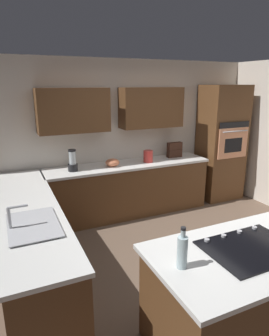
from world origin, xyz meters
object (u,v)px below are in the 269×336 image
Objects in this scene: spice_rack at (175,150)px; oil_bottle at (182,251)px; kettle at (148,156)px; mixing_bowl at (113,162)px; wall_oven at (221,143)px; blender at (73,162)px; cooktop at (251,248)px; sink_unit at (32,225)px.

spice_rack is 3.41m from oil_bottle.
spice_rack is 1.36× the size of kettle.
spice_rack is (-1.25, -0.12, 0.07)m from mixing_bowl.
spice_rack is at bearing -169.05° from kettle.
mixing_bowl is 0.65m from kettle.
wall_oven is 6.46× the size of blender.
wall_oven is 2.25m from mixing_bowl.
spice_rack is at bearing -176.50° from blender.
kettle is (-0.65, 0.00, 0.04)m from mixing_bowl.
wall_oven is at bearing -126.28° from cooktop.
wall_oven is 7.95× the size of spice_rack.
wall_oven is 4.06m from sink_unit.
sink_unit is 1.47m from oil_bottle.
blender reaches higher than kettle.
sink_unit is at bearing 24.83° from wall_oven.
spice_rack reaches higher than cooktop.
sink_unit is 2.67m from kettle.
kettle is (1.60, 0.03, -0.09)m from wall_oven.
kettle reaches higher than mixing_bowl.
cooktop is at bearing 93.15° from mixing_bowl.
blender is at bearing -114.99° from sink_unit.
wall_oven is 6.71× the size of oil_bottle.
cooktop is (-1.58, 1.15, -0.01)m from sink_unit.
sink_unit is at bearing 49.46° from mixing_bowl.
cooktop is 2.83m from mixing_bowl.
kettle is (-0.49, -2.82, 0.09)m from cooktop.
sink_unit is 1.85m from blender.
mixing_bowl is 1.14× the size of kettle.
mixing_bowl is at bearing -130.54° from sink_unit.
spice_rack reaches higher than sink_unit.
oil_bottle is (1.75, 2.92, -0.00)m from spice_rack.
blender is at bearing -87.01° from oil_bottle.
oil_bottle is at bearing 45.85° from wall_oven.
mixing_bowl is 2.85m from oil_bottle.
wall_oven reaches higher than mixing_bowl.
sink_unit is 3.05× the size of mixing_bowl.
spice_rack is at bearing -146.31° from sink_unit.
kettle is at bearing 180.00° from blender.
kettle is 3.03m from oil_bottle.
oil_bottle reaches higher than kettle.
kettle is (-2.08, -1.67, 0.08)m from sink_unit.
kettle reaches higher than cooktop.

